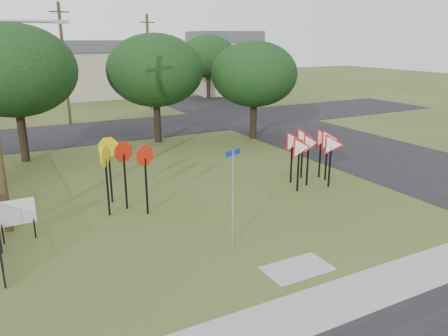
# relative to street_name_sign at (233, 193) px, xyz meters

# --- Properties ---
(ground) EXTENTS (140.00, 140.00, 0.00)m
(ground) POSITION_rel_street_name_sign_xyz_m (0.99, 0.26, -1.84)
(ground) COLOR #39491B
(sidewalk) EXTENTS (30.00, 1.60, 0.02)m
(sidewalk) POSITION_rel_street_name_sign_xyz_m (0.99, -3.94, -1.83)
(sidewalk) COLOR gray
(sidewalk) RESTS_ON ground
(planting_strip) EXTENTS (30.00, 0.80, 0.02)m
(planting_strip) POSITION_rel_street_name_sign_xyz_m (0.99, -5.14, -1.83)
(planting_strip) COLOR #39491B
(planting_strip) RESTS_ON ground
(street_right) EXTENTS (8.00, 50.00, 0.02)m
(street_right) POSITION_rel_street_name_sign_xyz_m (12.99, 10.26, -1.83)
(street_right) COLOR black
(street_right) RESTS_ON ground
(street_far) EXTENTS (60.00, 8.00, 0.02)m
(street_far) POSITION_rel_street_name_sign_xyz_m (0.99, 20.26, -1.83)
(street_far) COLOR black
(street_far) RESTS_ON ground
(curb_pad) EXTENTS (2.00, 1.20, 0.02)m
(curb_pad) POSITION_rel_street_name_sign_xyz_m (0.99, -2.14, -1.83)
(curb_pad) COLOR gray
(curb_pad) RESTS_ON ground
(street_name_sign) EXTENTS (0.63, 0.26, 3.24)m
(street_name_sign) POSITION_rel_street_name_sign_xyz_m (0.00, 0.00, 0.00)
(street_name_sign) COLOR #A0A2A9
(street_name_sign) RESTS_ON ground
(stop_sign_cluster) EXTENTS (1.99, 2.10, 2.75)m
(stop_sign_cluster) POSITION_rel_street_name_sign_xyz_m (-2.22, 4.78, 0.17)
(stop_sign_cluster) COLOR black
(stop_sign_cluster) RESTS_ON ground
(yield_sign_cluster) EXTENTS (3.24, 2.36, 2.52)m
(yield_sign_cluster) POSITION_rel_street_name_sign_xyz_m (6.34, 3.96, 0.01)
(yield_sign_cluster) COLOR black
(yield_sign_cluster) RESTS_ON ground
(info_board) EXTENTS (1.16, 0.05, 1.45)m
(info_board) POSITION_rel_street_name_sign_xyz_m (-6.04, 3.72, -0.88)
(info_board) COLOR black
(info_board) RESTS_ON ground
(far_pole_a) EXTENTS (1.40, 0.24, 9.00)m
(far_pole_a) POSITION_rel_street_name_sign_xyz_m (-1.01, 24.26, 2.76)
(far_pole_a) COLOR #483821
(far_pole_a) RESTS_ON ground
(far_pole_b) EXTENTS (1.40, 0.24, 8.50)m
(far_pole_b) POSITION_rel_street_name_sign_xyz_m (6.99, 28.26, 2.51)
(far_pole_b) COLOR #483821
(far_pole_b) RESTS_ON ground
(house_mid) EXTENTS (8.40, 8.40, 6.20)m
(house_mid) POSITION_rel_street_name_sign_xyz_m (4.99, 40.26, 1.31)
(house_mid) COLOR #B1A88F
(house_mid) RESTS_ON ground
(house_right) EXTENTS (8.30, 8.30, 7.20)m
(house_right) POSITION_rel_street_name_sign_xyz_m (18.99, 36.26, 1.81)
(house_right) COLOR #B1A88F
(house_right) RESTS_ON ground
(tree_near_left) EXTENTS (6.40, 6.40, 7.27)m
(tree_near_left) POSITION_rel_street_name_sign_xyz_m (-5.01, 14.26, 3.01)
(tree_near_left) COLOR black
(tree_near_left) RESTS_ON ground
(tree_near_mid) EXTENTS (6.00, 6.00, 6.80)m
(tree_near_mid) POSITION_rel_street_name_sign_xyz_m (2.99, 15.26, 2.70)
(tree_near_mid) COLOR black
(tree_near_mid) RESTS_ON ground
(tree_near_right) EXTENTS (5.60, 5.60, 6.33)m
(tree_near_right) POSITION_rel_street_name_sign_xyz_m (8.99, 13.26, 2.38)
(tree_near_right) COLOR black
(tree_near_right) RESTS_ON ground
(tree_far_right) EXTENTS (6.00, 6.00, 6.80)m
(tree_far_right) POSITION_rel_street_name_sign_xyz_m (14.99, 32.26, 2.70)
(tree_far_right) COLOR black
(tree_far_right) RESTS_ON ground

